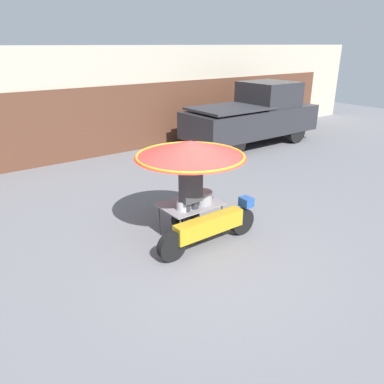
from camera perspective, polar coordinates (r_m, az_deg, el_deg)
ground_plane at (r=6.84m, az=1.95°, el=-8.70°), size 36.00×36.00×0.00m
shopfront_building at (r=13.04m, az=-20.36°, el=12.60°), size 28.00×2.06×3.41m
vendor_motorcycle_cart at (r=6.73m, az=0.11°, el=4.52°), size 2.15×2.03×1.86m
vendor_person at (r=6.70m, az=-0.19°, el=-0.59°), size 0.38×0.22×1.63m
pickup_truck at (r=13.93m, az=9.46°, el=11.43°), size 5.15×1.92×2.19m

